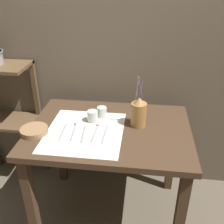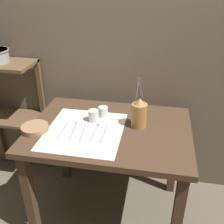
% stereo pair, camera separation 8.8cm
% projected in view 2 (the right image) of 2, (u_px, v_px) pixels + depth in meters
% --- Properties ---
extents(ground_plane, '(12.00, 12.00, 0.00)m').
position_uv_depth(ground_plane, '(110.00, 210.00, 2.10)').
color(ground_plane, brown).
extents(stone_wall_back, '(7.00, 0.06, 2.40)m').
position_uv_depth(stone_wall_back, '(122.00, 45.00, 1.96)').
color(stone_wall_back, brown).
rests_on(stone_wall_back, ground_plane).
extents(wooden_table, '(1.06, 0.77, 0.78)m').
position_uv_depth(wooden_table, '(110.00, 142.00, 1.79)').
color(wooden_table, '#422D1E').
rests_on(wooden_table, ground_plane).
extents(wooden_shelf_unit, '(0.52, 0.30, 1.08)m').
position_uv_depth(wooden_shelf_unit, '(9.00, 99.00, 2.18)').
color(wooden_shelf_unit, brown).
rests_on(wooden_shelf_unit, ground_plane).
extents(linen_cloth, '(0.49, 0.54, 0.00)m').
position_uv_depth(linen_cloth, '(84.00, 131.00, 1.70)').
color(linen_cloth, silver).
rests_on(linen_cloth, wooden_table).
extents(pitcher_with_flowers, '(0.10, 0.10, 0.35)m').
position_uv_depth(pitcher_with_flowers, '(139.00, 113.00, 1.71)').
color(pitcher_with_flowers, olive).
rests_on(pitcher_with_flowers, wooden_table).
extents(wooden_bowl, '(0.17, 0.17, 0.04)m').
position_uv_depth(wooden_bowl, '(35.00, 128.00, 1.69)').
color(wooden_bowl, '#8E6B47').
rests_on(wooden_bowl, wooden_table).
extents(glass_tumbler_near, '(0.07, 0.07, 0.08)m').
position_uv_depth(glass_tumbler_near, '(93.00, 116.00, 1.79)').
color(glass_tumbler_near, '#B7C1BC').
rests_on(glass_tumbler_near, wooden_table).
extents(glass_tumbler_far, '(0.07, 0.07, 0.07)m').
position_uv_depth(glass_tumbler_far, '(103.00, 112.00, 1.84)').
color(glass_tumbler_far, '#B7C1BC').
rests_on(glass_tumbler_far, wooden_table).
extents(knife_center, '(0.02, 0.20, 0.00)m').
position_uv_depth(knife_center, '(63.00, 131.00, 1.69)').
color(knife_center, '#939399').
rests_on(knife_center, wooden_table).
extents(spoon_inner, '(0.04, 0.21, 0.02)m').
position_uv_depth(spoon_inner, '(75.00, 126.00, 1.74)').
color(spoon_inner, '#939399').
rests_on(spoon_inner, wooden_table).
extents(fork_inner, '(0.03, 0.20, 0.00)m').
position_uv_depth(fork_inner, '(83.00, 133.00, 1.67)').
color(fork_inner, '#939399').
rests_on(fork_inner, wooden_table).
extents(spoon_outer, '(0.03, 0.21, 0.02)m').
position_uv_depth(spoon_outer, '(97.00, 128.00, 1.72)').
color(spoon_outer, '#939399').
rests_on(spoon_outer, wooden_table).
extents(fork_outer, '(0.02, 0.20, 0.00)m').
position_uv_depth(fork_outer, '(104.00, 134.00, 1.66)').
color(fork_outer, '#939399').
rests_on(fork_outer, wooden_table).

